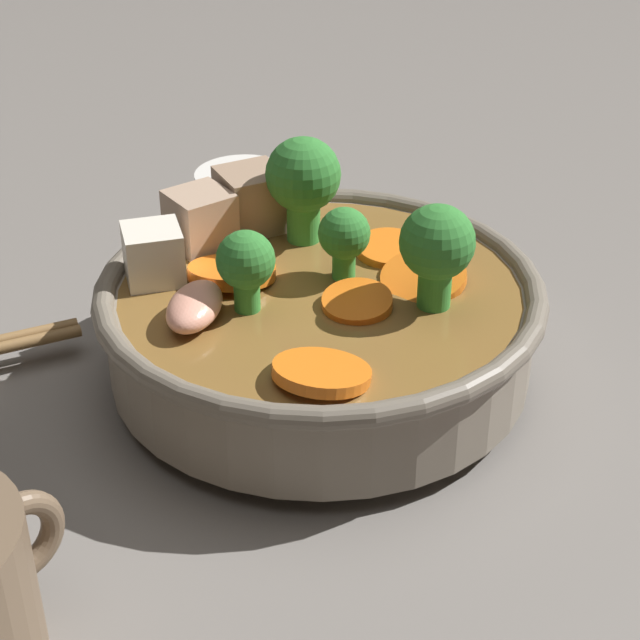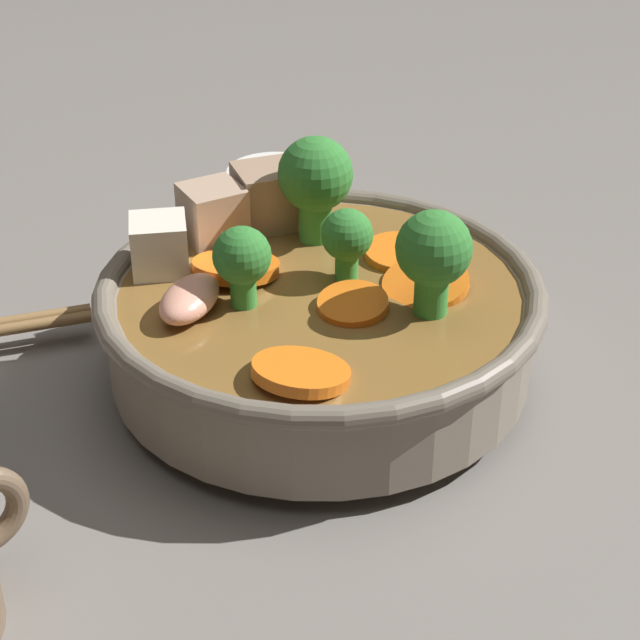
% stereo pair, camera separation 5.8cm
% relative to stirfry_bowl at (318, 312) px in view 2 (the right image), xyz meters
% --- Properties ---
extents(ground_plane, '(3.00, 3.00, 0.00)m').
position_rel_stirfry_bowl_xyz_m(ground_plane, '(-0.00, -0.00, -0.04)').
color(ground_plane, slate).
extents(stirfry_bowl, '(0.24, 0.24, 0.12)m').
position_rel_stirfry_bowl_xyz_m(stirfry_bowl, '(0.00, 0.00, 0.00)').
color(stirfry_bowl, slate).
rests_on(stirfry_bowl, ground_plane).
extents(tea_cup, '(0.07, 0.07, 0.05)m').
position_rel_stirfry_bowl_xyz_m(tea_cup, '(0.09, 0.16, -0.02)').
color(tea_cup, white).
rests_on(tea_cup, ground_plane).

